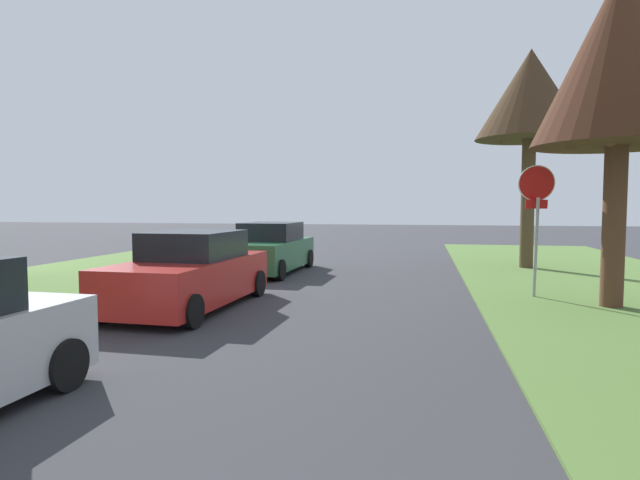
{
  "coord_description": "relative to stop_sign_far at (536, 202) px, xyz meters",
  "views": [
    {
      "loc": [
        2.47,
        1.44,
        2.1
      ],
      "look_at": [
        0.9,
        9.32,
        1.57
      ],
      "focal_mm": 29.16,
      "sensor_mm": 36.0,
      "label": 1
    }
  ],
  "objects": [
    {
      "name": "stop_sign_far",
      "position": [
        0.0,
        0.0,
        0.0
      ],
      "size": [
        0.81,
        0.34,
        2.97
      ],
      "color": "#9EA0A5",
      "rests_on": "grass_verge_right"
    },
    {
      "name": "street_tree_right_mid_b",
      "position": [
        1.31,
        -0.93,
        2.84
      ],
      "size": [
        3.31,
        3.31,
        6.83
      ],
      "color": "brown",
      "rests_on": "grass_verge_right"
    },
    {
      "name": "street_tree_right_far",
      "position": [
        0.9,
        5.87,
        3.48
      ],
      "size": [
        3.49,
        3.49,
        7.17
      ],
      "color": "#503D29",
      "rests_on": "grass_verge_right"
    },
    {
      "name": "parked_sedan_red",
      "position": [
        -7.17,
        -2.5,
        -1.47
      ],
      "size": [
        2.06,
        4.45,
        1.57
      ],
      "color": "red",
      "rests_on": "ground"
    },
    {
      "name": "parked_sedan_green",
      "position": [
        -7.25,
        3.35,
        -1.47
      ],
      "size": [
        2.06,
        4.45,
        1.57
      ],
      "color": "#28663D",
      "rests_on": "ground"
    }
  ]
}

